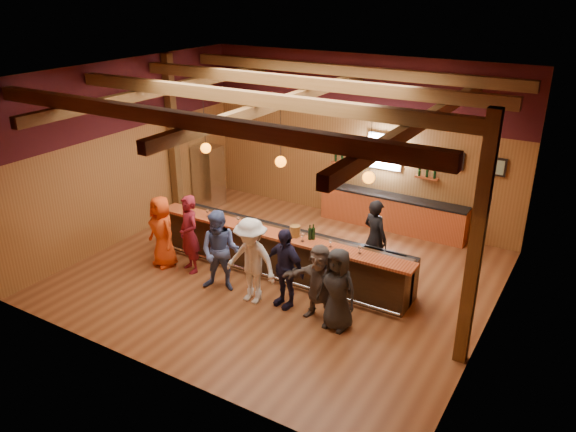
# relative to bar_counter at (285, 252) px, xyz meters

# --- Properties ---
(room) EXTENTS (9.04, 9.00, 4.52)m
(room) POSITION_rel_bar_counter_xyz_m (-0.02, -0.09, 2.69)
(room) COLOR brown
(room) RESTS_ON ground
(bar_counter) EXTENTS (6.30, 1.07, 1.11)m
(bar_counter) POSITION_rel_bar_counter_xyz_m (0.00, 0.00, 0.00)
(bar_counter) COLOR black
(bar_counter) RESTS_ON ground
(back_bar_cabinet) EXTENTS (4.00, 0.52, 0.95)m
(back_bar_cabinet) POSITION_rel_bar_counter_xyz_m (1.18, 3.57, -0.05)
(back_bar_cabinet) COLOR #9B3C1C
(back_bar_cabinet) RESTS_ON ground
(window) EXTENTS (0.95, 0.09, 0.95)m
(window) POSITION_rel_bar_counter_xyz_m (0.78, 3.80, 1.53)
(window) COLOR silver
(window) RESTS_ON room
(framed_pictures) EXTENTS (5.35, 0.05, 0.45)m
(framed_pictures) POSITION_rel_bar_counter_xyz_m (1.65, 3.79, 1.58)
(framed_pictures) COLOR black
(framed_pictures) RESTS_ON room
(wine_shelves) EXTENTS (3.00, 0.18, 0.30)m
(wine_shelves) POSITION_rel_bar_counter_xyz_m (0.78, 3.73, 1.10)
(wine_shelves) COLOR #9B3C1C
(wine_shelves) RESTS_ON room
(pendant_lights) EXTENTS (4.24, 0.24, 1.37)m
(pendant_lights) POSITION_rel_bar_counter_xyz_m (-0.02, -0.15, 2.19)
(pendant_lights) COLOR black
(pendant_lights) RESTS_ON room
(stainless_fridge) EXTENTS (0.70, 0.70, 1.80)m
(stainless_fridge) POSITION_rel_bar_counter_xyz_m (-4.12, 2.45, 0.38)
(stainless_fridge) COLOR silver
(stainless_fridge) RESTS_ON ground
(customer_orange) EXTENTS (0.95, 0.75, 1.71)m
(customer_orange) POSITION_rel_bar_counter_xyz_m (-2.64, -1.14, 0.34)
(customer_orange) COLOR #EF4C16
(customer_orange) RESTS_ON ground
(customer_redvest) EXTENTS (0.79, 0.68, 1.84)m
(customer_redvest) POSITION_rel_bar_counter_xyz_m (-1.92, -1.03, 0.40)
(customer_redvest) COLOR maroon
(customer_redvest) RESTS_ON ground
(customer_denim) EXTENTS (1.05, 0.92, 1.81)m
(customer_denim) POSITION_rel_bar_counter_xyz_m (-0.80, -1.35, 0.39)
(customer_denim) COLOR #4C5E98
(customer_denim) RESTS_ON ground
(customer_white) EXTENTS (1.24, 0.76, 1.86)m
(customer_white) POSITION_rel_bar_counter_xyz_m (0.04, -1.42, 0.41)
(customer_white) COLOR white
(customer_white) RESTS_ON ground
(customer_navy) EXTENTS (1.08, 0.64, 1.72)m
(customer_navy) POSITION_rel_bar_counter_xyz_m (0.71, -1.20, 0.34)
(customer_navy) COLOR #1F1C38
(customer_navy) RESTS_ON ground
(customer_brown) EXTENTS (1.50, 0.57, 1.59)m
(customer_brown) POSITION_rel_bar_counter_xyz_m (1.53, -1.25, 0.27)
(customer_brown) COLOR #5E514B
(customer_brown) RESTS_ON ground
(customer_dark) EXTENTS (0.85, 0.58, 1.66)m
(customer_dark) POSITION_rel_bar_counter_xyz_m (1.99, -1.37, 0.31)
(customer_dark) COLOR black
(customer_dark) RESTS_ON ground
(bartender) EXTENTS (0.77, 0.64, 1.79)m
(bartender) POSITION_rel_bar_counter_xyz_m (1.74, 1.01, 0.37)
(bartender) COLOR black
(bartender) RESTS_ON ground
(ice_bucket) EXTENTS (0.22, 0.22, 0.24)m
(ice_bucket) POSITION_rel_bar_counter_xyz_m (0.40, -0.25, 0.71)
(ice_bucket) COLOR brown
(ice_bucket) RESTS_ON bar_counter
(bottle_a) EXTENTS (0.07, 0.07, 0.34)m
(bottle_a) POSITION_rel_bar_counter_xyz_m (0.75, -0.22, 0.72)
(bottle_a) COLOR black
(bottle_a) RESTS_ON bar_counter
(bottle_b) EXTENTS (0.08, 0.08, 0.35)m
(bottle_b) POSITION_rel_bar_counter_xyz_m (0.81, -0.18, 0.72)
(bottle_b) COLOR black
(bottle_b) RESTS_ON bar_counter
(glass_a) EXTENTS (0.08, 0.08, 0.18)m
(glass_a) POSITION_rel_bar_counter_xyz_m (-2.46, -0.37, 0.71)
(glass_a) COLOR silver
(glass_a) RESTS_ON bar_counter
(glass_b) EXTENTS (0.07, 0.07, 0.17)m
(glass_b) POSITION_rel_bar_counter_xyz_m (-1.92, -0.34, 0.71)
(glass_b) COLOR silver
(glass_b) RESTS_ON bar_counter
(glass_c) EXTENTS (0.08, 0.08, 0.17)m
(glass_c) POSITION_rel_bar_counter_xyz_m (-1.76, -0.25, 0.71)
(glass_c) COLOR silver
(glass_c) RESTS_ON bar_counter
(glass_d) EXTENTS (0.09, 0.09, 0.19)m
(glass_d) POSITION_rel_bar_counter_xyz_m (-1.02, -0.36, 0.73)
(glass_d) COLOR silver
(glass_d) RESTS_ON bar_counter
(glass_e) EXTENTS (0.08, 0.08, 0.18)m
(glass_e) POSITION_rel_bar_counter_xyz_m (-0.64, -0.25, 0.72)
(glass_e) COLOR silver
(glass_e) RESTS_ON bar_counter
(glass_f) EXTENTS (0.09, 0.09, 0.19)m
(glass_f) POSITION_rel_bar_counter_xyz_m (0.67, -0.39, 0.73)
(glass_f) COLOR silver
(glass_f) RESTS_ON bar_counter
(glass_g) EXTENTS (0.08, 0.08, 0.18)m
(glass_g) POSITION_rel_bar_counter_xyz_m (1.30, -0.32, 0.71)
(glass_g) COLOR silver
(glass_g) RESTS_ON bar_counter
(glass_h) EXTENTS (0.08, 0.08, 0.18)m
(glass_h) POSITION_rel_bar_counter_xyz_m (1.94, -0.29, 0.72)
(glass_h) COLOR silver
(glass_h) RESTS_ON bar_counter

